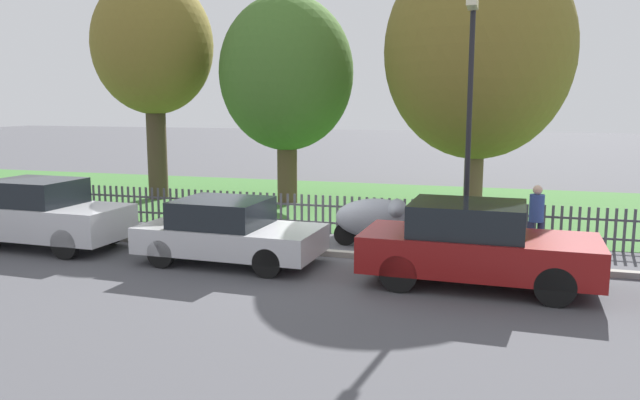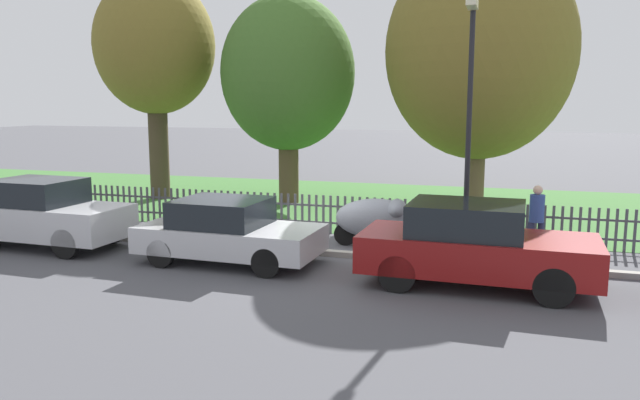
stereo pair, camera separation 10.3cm
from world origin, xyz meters
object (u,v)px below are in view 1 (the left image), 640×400
at_px(covered_motorcycle, 379,218).
at_px(tree_behind_motorcycle, 286,74).
at_px(tree_nearest_kerb, 153,47).
at_px(street_lamp, 470,98).
at_px(parked_car_navy_estate, 228,231).
at_px(parked_car_red_compact, 475,244).
at_px(parked_car_black_saloon, 42,214).
at_px(pedestrian_near_fence, 536,216).
at_px(tree_mid_park, 478,52).

height_order(covered_motorcycle, tree_behind_motorcycle, tree_behind_motorcycle).
distance_m(tree_nearest_kerb, street_lamp, 12.15).
xyz_separation_m(parked_car_navy_estate, covered_motorcycle, (2.70, 2.28, 0.01)).
xyz_separation_m(covered_motorcycle, street_lamp, (1.95, -0.51, 2.71)).
relative_size(covered_motorcycle, street_lamp, 0.37).
bearing_deg(parked_car_navy_estate, parked_car_red_compact, -1.07).
relative_size(parked_car_red_compact, tree_behind_motorcycle, 0.63).
relative_size(parked_car_black_saloon, parked_car_red_compact, 0.93).
distance_m(parked_car_navy_estate, tree_nearest_kerb, 10.45).
bearing_deg(parked_car_navy_estate, pedestrian_near_fence, 23.60).
xyz_separation_m(parked_car_black_saloon, tree_mid_park, (9.17, 7.46, 3.96)).
bearing_deg(tree_mid_park, tree_nearest_kerb, -178.87).
bearing_deg(parked_car_black_saloon, tree_nearest_kerb, 102.45).
height_order(covered_motorcycle, pedestrian_near_fence, pedestrian_near_fence).
bearing_deg(parked_car_black_saloon, tree_mid_park, 40.84).
bearing_deg(parked_car_black_saloon, pedestrian_near_fence, 14.39).
distance_m(covered_motorcycle, pedestrian_near_fence, 3.42).
bearing_deg(pedestrian_near_fence, street_lamp, -172.92).
distance_m(tree_nearest_kerb, tree_behind_motorcycle, 4.70).
xyz_separation_m(tree_nearest_kerb, pedestrian_near_fence, (12.14, -4.83, -4.24)).
distance_m(covered_motorcycle, tree_nearest_kerb, 11.00).
relative_size(parked_car_navy_estate, parked_car_red_compact, 0.90).
xyz_separation_m(tree_mid_park, pedestrian_near_fence, (1.59, -5.04, -3.87)).
height_order(tree_nearest_kerb, pedestrian_near_fence, tree_nearest_kerb).
bearing_deg(covered_motorcycle, tree_mid_park, 65.47).
relative_size(tree_mid_park, street_lamp, 1.48).
height_order(parked_car_navy_estate, tree_nearest_kerb, tree_nearest_kerb).
xyz_separation_m(tree_nearest_kerb, street_lamp, (10.68, -5.52, -1.73)).
relative_size(parked_car_navy_estate, tree_behind_motorcycle, 0.56).
bearing_deg(covered_motorcycle, parked_car_black_saloon, -168.32).
bearing_deg(tree_nearest_kerb, parked_car_red_compact, -34.40).
xyz_separation_m(tree_nearest_kerb, tree_behind_motorcycle, (4.59, 0.36, -0.93)).
bearing_deg(covered_motorcycle, pedestrian_near_fence, -2.36).
height_order(tree_nearest_kerb, tree_mid_park, tree_mid_park).
distance_m(pedestrian_near_fence, street_lamp, 2.98).
bearing_deg(parked_car_black_saloon, street_lamp, 12.25).
xyz_separation_m(parked_car_black_saloon, covered_motorcycle, (7.35, 2.25, -0.11)).
height_order(parked_car_red_compact, street_lamp, street_lamp).
distance_m(covered_motorcycle, tree_mid_park, 6.86).
relative_size(parked_car_red_compact, covered_motorcycle, 2.11).
height_order(parked_car_red_compact, covered_motorcycle, parked_car_red_compact).
height_order(parked_car_red_compact, tree_mid_park, tree_mid_park).
xyz_separation_m(parked_car_navy_estate, tree_nearest_kerb, (-6.03, 7.29, 4.45)).
relative_size(parked_car_black_saloon, pedestrian_near_fence, 2.54).
bearing_deg(tree_mid_park, parked_car_navy_estate, -121.09).
bearing_deg(parked_car_navy_estate, tree_nearest_kerb, 131.25).
height_order(tree_mid_park, pedestrian_near_fence, tree_mid_park).
distance_m(parked_car_black_saloon, parked_car_red_compact, 9.62).
bearing_deg(parked_car_red_compact, parked_car_black_saloon, 179.79).
height_order(parked_car_navy_estate, tree_behind_motorcycle, tree_behind_motorcycle).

